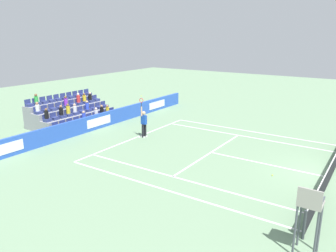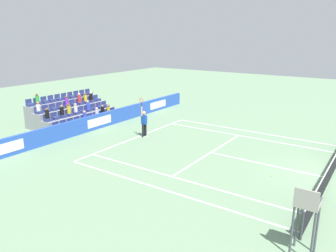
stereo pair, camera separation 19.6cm
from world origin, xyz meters
name	(u,v)px [view 2 (the right image)]	position (x,y,z in m)	size (l,w,h in m)	color
ground_plane	(330,178)	(0.00, 0.00, 0.00)	(80.00, 80.00, 0.00)	gray
line_baseline	(138,137)	(0.00, -11.89, 0.00)	(10.97, 0.10, 0.01)	white
line_service	(211,152)	(0.00, -6.40, 0.00)	(8.23, 0.10, 0.01)	white
line_centre_service	(265,164)	(0.00, -3.20, 0.00)	(0.10, 6.40, 0.01)	white
line_singles_sideline_left	(180,179)	(4.12, -5.95, 0.00)	(0.10, 11.89, 0.01)	white
line_singles_sideline_right	(245,136)	(-4.12, -5.95, 0.00)	(0.10, 11.89, 0.01)	white
line_doubles_sideline_left	(163,189)	(5.49, -5.95, 0.00)	(0.10, 11.89, 0.01)	white
line_doubles_sideline_right	(252,132)	(-5.49, -5.95, 0.00)	(0.10, 11.89, 0.01)	white
line_centre_mark	(139,137)	(0.00, -11.79, 0.00)	(0.10, 0.20, 0.01)	white
sponsor_barrier	(99,121)	(0.00, -15.57, 0.55)	(21.77, 0.22, 1.09)	blue
tennis_net	(332,169)	(0.00, 0.00, 0.49)	(11.97, 0.10, 1.07)	#33383D
tennis_player	(144,123)	(-0.21, -11.51, 0.99)	(0.53, 0.37, 2.85)	black
umpire_chair	(306,212)	(6.76, 0.22, 1.52)	(0.70, 0.70, 2.34)	#474C54
stadium_stand	(72,114)	(0.00, -18.50, 0.69)	(6.20, 3.80, 2.51)	gray
loose_tennis_ball	(272,176)	(1.33, -2.41, 0.03)	(0.07, 0.07, 0.07)	#D1E533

